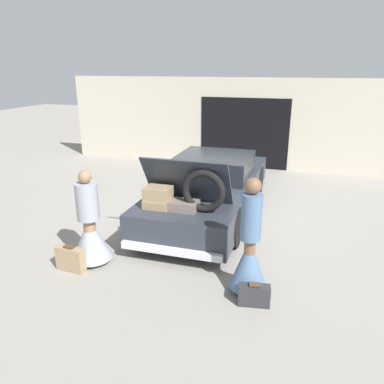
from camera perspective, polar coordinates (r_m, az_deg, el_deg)
name	(u,v)px	position (r m, az deg, el deg)	size (l,w,h in m)	color
ground_plane	(210,212)	(8.48, 2.77, -3.04)	(40.00, 40.00, 0.00)	gray
garage_wall_back	(245,124)	(12.13, 8.02, 10.25)	(12.00, 0.14, 2.80)	beige
car	(210,188)	(8.27, 2.81, 0.65)	(1.87, 5.08, 1.66)	#2D333D
person_left	(90,231)	(6.40, -15.29, -5.75)	(0.68, 0.68, 1.59)	#997051
person_right	(249,253)	(5.42, 8.75, -9.14)	(0.55, 0.55, 1.73)	brown
suitcase_beside_left_person	(71,259)	(6.38, -18.02, -9.68)	(0.50, 0.20, 0.43)	#9E8460
suitcase_beside_right_person	(254,295)	(5.39, 9.45, -15.23)	(0.45, 0.23, 0.33)	#2D2D33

